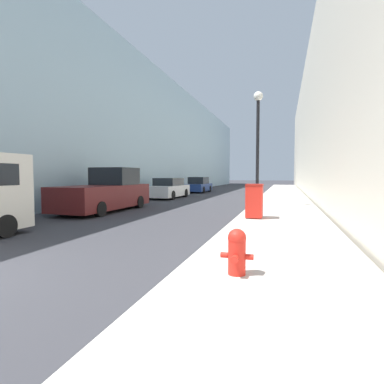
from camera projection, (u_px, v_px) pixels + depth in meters
The scene contains 9 objects.
sidewalk_right at pixel (283, 200), 20.00m from camera, with size 3.26×60.00×0.15m.
building_left_glass at pixel (125, 140), 32.18m from camera, with size 12.00×60.00×10.91m.
building_right_stone at pixel (381, 123), 25.01m from camera, with size 12.00×60.00×12.21m.
fire_hydrant at pixel (237, 250), 4.70m from camera, with size 0.52×0.40×0.73m.
trash_bin at pixel (254, 201), 10.90m from camera, with size 0.60×0.68×1.24m.
lamppost at pixel (258, 136), 14.89m from camera, with size 0.46×0.46×5.70m.
pickup_truck at pixel (106, 193), 14.39m from camera, with size 2.14×5.60×2.09m.
parked_sedan_near at pixel (169, 189), 22.42m from camera, with size 1.87×4.71×1.51m.
parked_sedan_far at pixel (199, 185), 29.96m from camera, with size 1.88×4.41×1.53m.
Camera 1 is at (5.58, -2.85, 1.71)m, focal length 28.00 mm.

